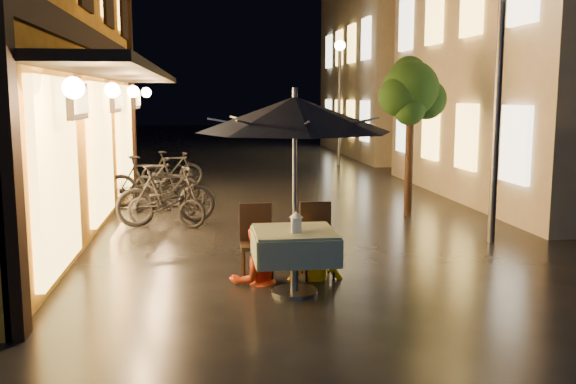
{
  "coord_description": "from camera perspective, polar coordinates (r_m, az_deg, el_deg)",
  "views": [
    {
      "loc": [
        -1.62,
        -7.71,
        2.36
      ],
      "look_at": [
        -0.57,
        0.3,
        1.15
      ],
      "focal_mm": 40.0,
      "sensor_mm": 36.0,
      "label": 1
    }
  ],
  "objects": [
    {
      "name": "cafe_chair_left",
      "position": [
        8.38,
        -2.84,
        -4.06
      ],
      "size": [
        0.42,
        0.42,
        0.97
      ],
      "color": "black",
      "rests_on": "ground"
    },
    {
      "name": "bicycle_2",
      "position": [
        13.7,
        -10.53,
        0.2
      ],
      "size": [
        1.65,
        0.9,
        0.82
      ],
      "primitive_type": "imported",
      "rotation": [
        0.0,
        0.0,
        1.33
      ],
      "color": "black",
      "rests_on": "ground"
    },
    {
      "name": "table_lantern",
      "position": [
        7.49,
        0.74,
        -2.59
      ],
      "size": [
        0.16,
        0.16,
        0.25
      ],
      "color": "white",
      "rests_on": "cafe_table"
    },
    {
      "name": "person_yellow",
      "position": [
        8.3,
        2.43,
        -2.9
      ],
      "size": [
        0.97,
        0.6,
        1.44
      ],
      "primitive_type": "imported",
      "rotation": [
        0.0,
        0.0,
        3.07
      ],
      "color": "#F3AE00",
      "rests_on": "ground"
    },
    {
      "name": "east_building_far",
      "position": [
        27.31,
        12.26,
        11.07
      ],
      "size": [
        7.3,
        10.3,
        7.3
      ],
      "color": "#C3B69A",
      "rests_on": "ground"
    },
    {
      "name": "bicycle_3",
      "position": [
        13.98,
        -12.31,
        0.91
      ],
      "size": [
        1.88,
        0.64,
        1.11
      ],
      "primitive_type": "imported",
      "rotation": [
        0.0,
        0.0,
        1.51
      ],
      "color": "black",
      "rests_on": "ground"
    },
    {
      "name": "person_orange",
      "position": [
        8.13,
        -2.92,
        -3.11
      ],
      "size": [
        0.84,
        0.75,
        1.44
      ],
      "primitive_type": "imported",
      "rotation": [
        0.0,
        0.0,
        3.48
      ],
      "color": "#E83F17",
      "rests_on": "ground"
    },
    {
      "name": "patio_umbrella",
      "position": [
        7.49,
        0.6,
        6.88
      ],
      "size": [
        2.31,
        2.31,
        2.46
      ],
      "color": "#59595E",
      "rests_on": "ground"
    },
    {
      "name": "bicycle_4",
      "position": [
        14.83,
        -10.72,
        0.9
      ],
      "size": [
        1.73,
        1.19,
        0.86
      ],
      "primitive_type": "imported",
      "rotation": [
        0.0,
        0.0,
        1.15
      ],
      "color": "black",
      "rests_on": "ground"
    },
    {
      "name": "bicycle_0",
      "position": [
        11.86,
        -10.78,
        -1.12
      ],
      "size": [
        1.63,
        1.07,
        0.81
      ],
      "primitive_type": "imported",
      "rotation": [
        0.0,
        0.0,
        1.19
      ],
      "color": "black",
      "rests_on": "ground"
    },
    {
      "name": "cafe_table",
      "position": [
        7.7,
        0.58,
        -4.81
      ],
      "size": [
        0.99,
        0.99,
        0.78
      ],
      "color": "#59595E",
      "rests_on": "ground"
    },
    {
      "name": "bicycle_5",
      "position": [
        16.87,
        -10.26,
        1.99
      ],
      "size": [
        1.65,
        0.76,
        0.96
      ],
      "primitive_type": "imported",
      "rotation": [
        0.0,
        0.0,
        1.77
      ],
      "color": "black",
      "rests_on": "ground"
    },
    {
      "name": "street_tree",
      "position": [
        12.87,
        10.91,
        8.64
      ],
      "size": [
        1.43,
        1.2,
        3.15
      ],
      "color": "black",
      "rests_on": "ground"
    },
    {
      "name": "bicycle_1",
      "position": [
        12.0,
        -10.77,
        -0.27
      ],
      "size": [
        1.92,
        0.97,
        1.11
      ],
      "primitive_type": "imported",
      "rotation": [
        0.0,
        0.0,
        1.83
      ],
      "color": "black",
      "rests_on": "ground"
    },
    {
      "name": "ground",
      "position": [
        8.23,
        4.24,
        -8.19
      ],
      "size": [
        90.0,
        90.0,
        0.0
      ],
      "primitive_type": "plane",
      "color": "black",
      "rests_on": "ground"
    },
    {
      "name": "streetlamp_near",
      "position": [
        10.77,
        18.29,
        11.07
      ],
      "size": [
        0.36,
        0.36,
        4.23
      ],
      "color": "#59595E",
      "rests_on": "ground"
    },
    {
      "name": "cafe_chair_right",
      "position": [
        8.48,
        2.57,
        -3.9
      ],
      "size": [
        0.42,
        0.42,
        0.97
      ],
      "color": "black",
      "rests_on": "ground"
    },
    {
      "name": "streetlamp_far",
      "position": [
        22.2,
        4.6,
        9.94
      ],
      "size": [
        0.36,
        0.36,
        4.23
      ],
      "color": "#59595E",
      "rests_on": "ground"
    }
  ]
}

